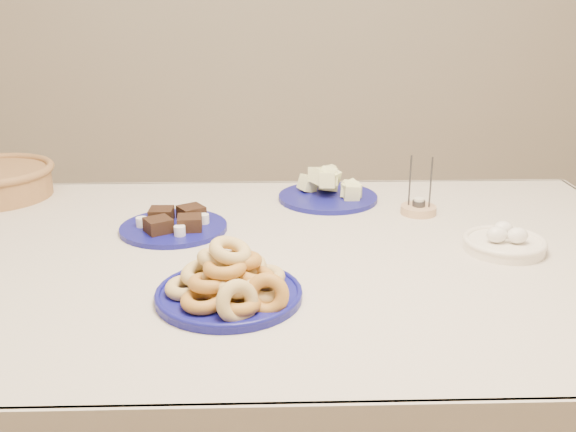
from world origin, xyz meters
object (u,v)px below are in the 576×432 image
object	(u,v)px
brownie_plate	(174,225)
candle_holder	(418,208)
melon_plate	(329,189)
egg_bowl	(504,242)
dining_table	(287,296)
donut_platter	(230,284)

from	to	relation	value
brownie_plate	candle_holder	distance (m)	0.62
brownie_plate	candle_holder	bearing A→B (deg)	9.74
melon_plate	egg_bowl	xyz separation A→B (m)	(0.35, -0.38, -0.01)
dining_table	donut_platter	size ratio (longest dim) A/B	4.87
donut_platter	dining_table	bearing A→B (deg)	64.10
donut_platter	candle_holder	size ratio (longest dim) A/B	2.33
dining_table	donut_platter	xyz separation A→B (m)	(-0.11, -0.23, 0.14)
dining_table	brownie_plate	world-z (taller)	brownie_plate
melon_plate	candle_holder	world-z (taller)	candle_holder
melon_plate	candle_holder	xyz separation A→B (m)	(0.22, -0.13, -0.01)
dining_table	brownie_plate	xyz separation A→B (m)	(-0.26, 0.14, 0.12)
egg_bowl	donut_platter	bearing A→B (deg)	-159.12
brownie_plate	dining_table	bearing A→B (deg)	-28.27
donut_platter	brownie_plate	xyz separation A→B (m)	(-0.15, 0.37, -0.02)
donut_platter	melon_plate	size ratio (longest dim) A/B	1.04
brownie_plate	candle_holder	xyz separation A→B (m)	(0.61, 0.10, 0.00)
brownie_plate	candle_holder	size ratio (longest dim) A/B	2.15
dining_table	egg_bowl	distance (m)	0.49
brownie_plate	egg_bowl	size ratio (longest dim) A/B	1.69
donut_platter	egg_bowl	bearing A→B (deg)	20.88
donut_platter	egg_bowl	size ratio (longest dim) A/B	1.83
brownie_plate	egg_bowl	distance (m)	0.75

